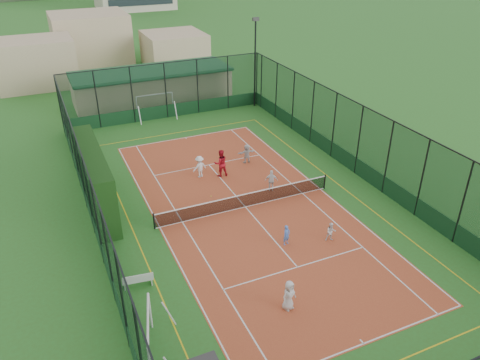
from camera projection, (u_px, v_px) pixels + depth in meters
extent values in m
plane|color=#306322|center=(245.00, 207.00, 29.15)|extent=(300.00, 300.00, 0.00)
cube|color=#A33A24|center=(245.00, 207.00, 29.15)|extent=(11.17, 23.97, 0.01)
cube|color=black|center=(95.00, 179.00, 28.49)|extent=(1.29, 8.59, 3.76)
imported|color=silver|center=(289.00, 295.00, 21.09)|extent=(0.85, 0.67, 1.54)
imported|color=#4E7EDD|center=(287.00, 235.00, 25.48)|extent=(0.50, 0.40, 1.19)
imported|color=white|center=(331.00, 232.00, 25.80)|extent=(0.66, 0.58, 1.13)
imported|color=white|center=(200.00, 167.00, 32.26)|extent=(1.12, 0.79, 1.58)
imported|color=white|center=(271.00, 180.00, 30.65)|extent=(0.93, 0.70, 1.46)
imported|color=silver|center=(247.00, 154.00, 34.29)|extent=(1.34, 0.45, 1.44)
imported|color=red|center=(221.00, 163.00, 32.34)|extent=(0.99, 0.79, 1.96)
sphere|color=#CCE033|center=(232.00, 191.00, 30.81)|extent=(0.07, 0.07, 0.07)
sphere|color=#CCE033|center=(211.00, 196.00, 30.22)|extent=(0.07, 0.07, 0.07)
sphere|color=#CCE033|center=(246.00, 195.00, 30.42)|extent=(0.07, 0.07, 0.07)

